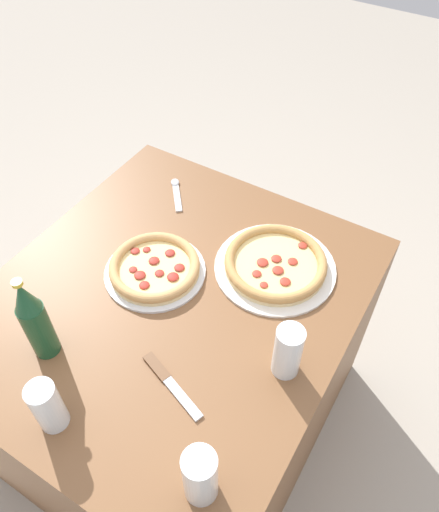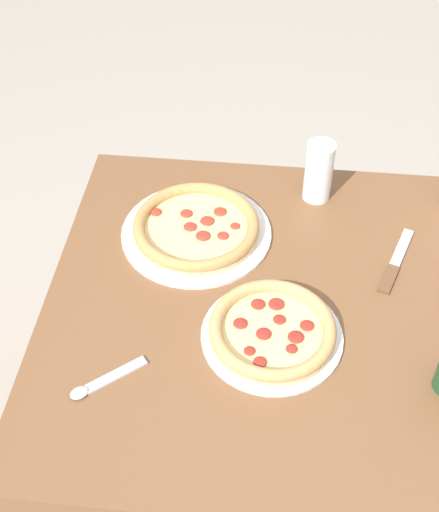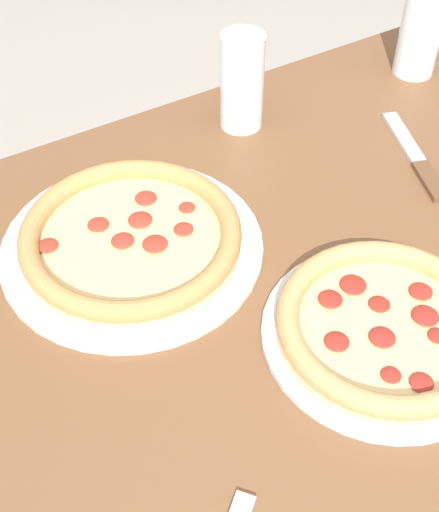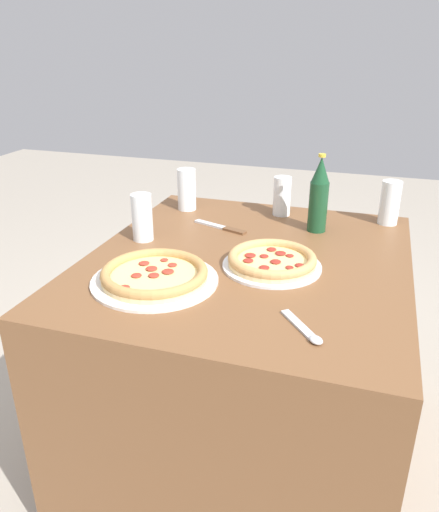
# 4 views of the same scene
# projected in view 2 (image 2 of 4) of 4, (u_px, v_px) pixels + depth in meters

# --- Properties ---
(ground_plane) EXTENTS (8.00, 8.00, 0.00)m
(ground_plane) POSITION_uv_depth(u_px,v_px,m) (276.00, 478.00, 1.96)
(ground_plane) COLOR #A89E8E
(table) EXTENTS (1.03, 0.92, 0.72)m
(table) POSITION_uv_depth(u_px,v_px,m) (285.00, 406.00, 1.70)
(table) COLOR brown
(table) RESTS_ON ground_plane
(pizza_veggie) EXTENTS (0.28, 0.28, 0.04)m
(pizza_veggie) POSITION_uv_depth(u_px,v_px,m) (272.00, 331.00, 1.38)
(pizza_veggie) COLOR silver
(pizza_veggie) RESTS_ON table
(pizza_salami) EXTENTS (0.34, 0.34, 0.04)m
(pizza_salami) POSITION_uv_depth(u_px,v_px,m) (196.00, 228.00, 1.58)
(pizza_salami) COLOR silver
(pizza_salami) RESTS_ON table
(glass_cola) EXTENTS (0.07, 0.07, 0.15)m
(glass_cola) POSITION_uv_depth(u_px,v_px,m) (318.00, 174.00, 1.64)
(glass_cola) COLOR white
(glass_cola) RESTS_ON table
(knife) EXTENTS (0.09, 0.20, 0.01)m
(knife) POSITION_uv_depth(u_px,v_px,m) (395.00, 263.00, 1.53)
(knife) COLOR brown
(knife) RESTS_ON table
(spoon) EXTENTS (0.13, 0.12, 0.01)m
(spoon) POSITION_uv_depth(u_px,v_px,m) (100.00, 383.00, 1.31)
(spoon) COLOR silver
(spoon) RESTS_ON table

